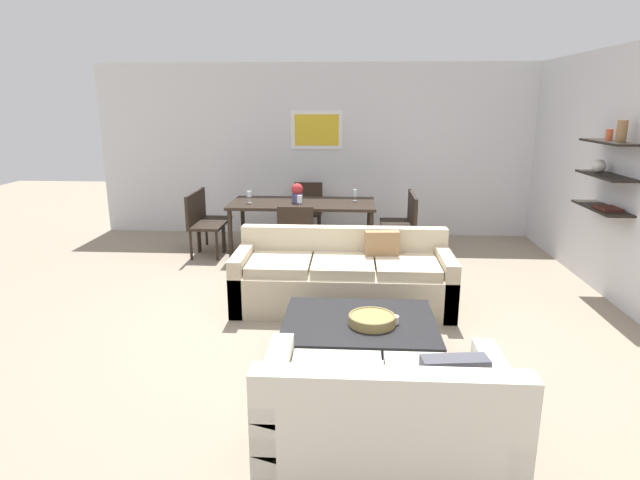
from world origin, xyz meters
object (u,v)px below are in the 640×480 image
(decorative_bowl, at_px, (372,319))
(dining_chair_left_near, at_px, (200,221))
(dining_chair_left_far, at_px, (208,215))
(wine_glass_left_near, at_px, (249,194))
(dining_chair_right_far, at_px, (402,217))
(coffee_table, at_px, (359,342))
(dining_table, at_px, (303,207))
(dining_chair_head, at_px, (308,207))
(loveseat_white, at_px, (386,419))
(candle_jar, at_px, (394,320))
(dining_chair_foot, at_px, (296,235))
(centerpiece_vase, at_px, (297,193))
(sofa_beige, at_px, (343,279))
(wine_glass_right_far, at_px, (355,194))
(wine_glass_foot, at_px, (300,199))
(dining_chair_right_near, at_px, (405,224))

(decorative_bowl, bearing_deg, dining_chair_left_near, 126.39)
(dining_chair_left_far, bearing_deg, wine_glass_left_near, -25.94)
(dining_chair_right_far, distance_m, dining_chair_left_far, 2.82)
(coffee_table, bearing_deg, dining_table, 103.25)
(dining_chair_head, relative_size, dining_chair_left_far, 1.00)
(dining_chair_right_far, xyz_separation_m, dining_chair_left_near, (-2.82, -0.43, 0.00))
(loveseat_white, bearing_deg, coffee_table, 96.52)
(dining_table, bearing_deg, dining_chair_head, 90.00)
(dining_chair_left_far, bearing_deg, dining_chair_right_far, 0.00)
(candle_jar, relative_size, dining_chair_foot, 0.08)
(decorative_bowl, height_order, dining_chair_foot, dining_chair_foot)
(dining_chair_foot, height_order, centerpiece_vase, centerpiece_vase)
(dining_chair_left_far, relative_size, wine_glass_left_near, 5.22)
(candle_jar, bearing_deg, sofa_beige, 107.90)
(wine_glass_right_far, bearing_deg, centerpiece_vase, -169.70)
(wine_glass_foot, bearing_deg, dining_chair_foot, -90.00)
(dining_chair_right_far, distance_m, wine_glass_left_near, 2.20)
(loveseat_white, bearing_deg, dining_chair_head, 99.55)
(dining_chair_left_far, xyz_separation_m, wine_glass_left_near, (0.68, -0.33, 0.37))
(decorative_bowl, xyz_separation_m, centerpiece_vase, (-0.93, 3.26, 0.46))
(loveseat_white, relative_size, dining_chair_right_far, 1.66)
(coffee_table, distance_m, candle_jar, 0.36)
(dining_chair_head, xyz_separation_m, dining_chair_right_near, (1.41, -1.10, 0.00))
(candle_jar, xyz_separation_m, wine_glass_left_near, (-1.77, 3.15, 0.46))
(dining_chair_right_near, xyz_separation_m, wine_glass_foot, (-1.41, -0.20, 0.36))
(decorative_bowl, bearing_deg, sofa_beige, 100.42)
(wine_glass_left_near, distance_m, wine_glass_right_far, 1.48)
(sofa_beige, distance_m, dining_chair_right_near, 1.91)
(dining_chair_right_near, distance_m, wine_glass_foot, 1.47)
(dining_chair_left_near, xyz_separation_m, centerpiece_vase, (1.34, 0.19, 0.38))
(dining_chair_right_far, xyz_separation_m, dining_chair_left_far, (-2.82, 0.00, 0.00))
(dining_chair_head, height_order, wine_glass_foot, wine_glass_foot)
(sofa_beige, bearing_deg, dining_chair_foot, 119.99)
(dining_chair_right_near, bearing_deg, dining_chair_left_far, 171.36)
(dining_chair_right_far, bearing_deg, centerpiece_vase, -170.74)
(dining_chair_left_near, distance_m, wine_glass_right_far, 2.20)
(dining_chair_foot, bearing_deg, wine_glass_left_near, 133.60)
(candle_jar, relative_size, wine_glass_right_far, 0.45)
(coffee_table, distance_m, wine_glass_foot, 2.98)
(coffee_table, height_order, dining_chair_right_far, dining_chair_right_far)
(coffee_table, bearing_deg, decorative_bowl, -37.14)
(loveseat_white, bearing_deg, decorative_bowl, 92.18)
(decorative_bowl, distance_m, wine_glass_left_near, 3.57)
(wine_glass_left_near, bearing_deg, dining_chair_left_far, 154.06)
(candle_jar, bearing_deg, dining_chair_left_far, 125.12)
(dining_chair_right_far, bearing_deg, wine_glass_foot, -155.92)
(dining_chair_foot, bearing_deg, dining_chair_right_far, 37.86)
(dining_chair_foot, bearing_deg, dining_table, 90.00)
(wine_glass_foot, bearing_deg, wine_glass_right_far, 36.25)
(candle_jar, xyz_separation_m, dining_chair_right_near, (0.38, 3.05, 0.09))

